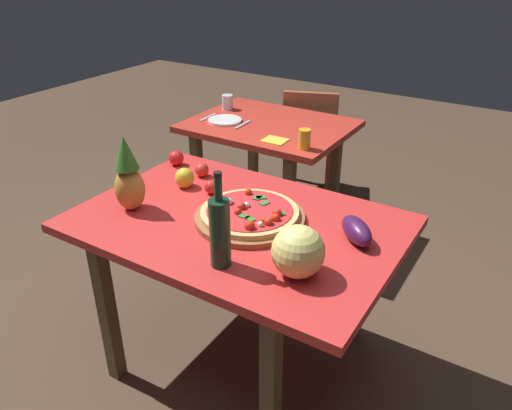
{
  "coord_description": "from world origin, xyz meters",
  "views": [
    {
      "loc": [
        1.04,
        -1.51,
        1.81
      ],
      "look_at": [
        0.05,
        0.08,
        0.81
      ],
      "focal_mm": 35.01,
      "sensor_mm": 36.0,
      "label": 1
    }
  ],
  "objects_px": {
    "pizza": "(250,212)",
    "drinking_glass_water": "(227,102)",
    "pineapple_left": "(128,177)",
    "bell_pepper": "(185,178)",
    "napkin_folded": "(275,140)",
    "background_table": "(269,140)",
    "dining_chair": "(310,136)",
    "dinner_plate": "(225,120)",
    "fork_utensil": "(208,117)",
    "knife_utensil": "(243,125)",
    "drinking_glass_juice": "(304,139)",
    "display_table": "(238,237)",
    "pizza_board": "(250,218)",
    "melon": "(298,252)",
    "eggplant": "(357,231)",
    "tomato_near_board": "(211,187)",
    "wine_bottle": "(220,231)",
    "tomato_at_corner": "(176,158)",
    "tomato_beside_pepper": "(202,170)"
  },
  "relations": [
    {
      "from": "tomato_at_corner",
      "to": "drinking_glass_water",
      "type": "bearing_deg",
      "value": 109.59
    },
    {
      "from": "dining_chair",
      "to": "dinner_plate",
      "type": "relative_size",
      "value": 3.86
    },
    {
      "from": "display_table",
      "to": "dining_chair",
      "type": "distance_m",
      "value": 1.87
    },
    {
      "from": "background_table",
      "to": "bell_pepper",
      "type": "xyz_separation_m",
      "value": [
        0.14,
        -1.03,
        0.16
      ]
    },
    {
      "from": "tomato_near_board",
      "to": "napkin_folded",
      "type": "distance_m",
      "value": 0.76
    },
    {
      "from": "background_table",
      "to": "fork_utensil",
      "type": "xyz_separation_m",
      "value": [
        -0.4,
        -0.13,
        0.12
      ]
    },
    {
      "from": "background_table",
      "to": "tomato_at_corner",
      "type": "distance_m",
      "value": 0.86
    },
    {
      "from": "napkin_folded",
      "to": "eggplant",
      "type": "bearing_deg",
      "value": -43.69
    },
    {
      "from": "pizza_board",
      "to": "melon",
      "type": "height_order",
      "value": "melon"
    },
    {
      "from": "tomato_near_board",
      "to": "napkin_folded",
      "type": "bearing_deg",
      "value": 97.31
    },
    {
      "from": "tomato_near_board",
      "to": "drinking_glass_water",
      "type": "distance_m",
      "value": 1.32
    },
    {
      "from": "pineapple_left",
      "to": "napkin_folded",
      "type": "height_order",
      "value": "pineapple_left"
    },
    {
      "from": "pizza",
      "to": "wine_bottle",
      "type": "relative_size",
      "value": 1.13
    },
    {
      "from": "fork_utensil",
      "to": "napkin_folded",
      "type": "bearing_deg",
      "value": -15.22
    },
    {
      "from": "background_table",
      "to": "drinking_glass_water",
      "type": "height_order",
      "value": "drinking_glass_water"
    },
    {
      "from": "pizza",
      "to": "drinking_glass_water",
      "type": "height_order",
      "value": "drinking_glass_water"
    },
    {
      "from": "melon",
      "to": "dinner_plate",
      "type": "height_order",
      "value": "melon"
    },
    {
      "from": "tomato_beside_pepper",
      "to": "napkin_folded",
      "type": "distance_m",
      "value": 0.63
    },
    {
      "from": "dining_chair",
      "to": "knife_utensil",
      "type": "relative_size",
      "value": 4.72
    },
    {
      "from": "pizza",
      "to": "pineapple_left",
      "type": "relative_size",
      "value": 1.23
    },
    {
      "from": "background_table",
      "to": "fork_utensil",
      "type": "bearing_deg",
      "value": -162.63
    },
    {
      "from": "drinking_glass_juice",
      "to": "drinking_glass_water",
      "type": "height_order",
      "value": "drinking_glass_juice"
    },
    {
      "from": "tomato_at_corner",
      "to": "drinking_glass_water",
      "type": "relative_size",
      "value": 0.8
    },
    {
      "from": "display_table",
      "to": "eggplant",
      "type": "xyz_separation_m",
      "value": [
        0.49,
        0.11,
        0.13
      ]
    },
    {
      "from": "drinking_glass_juice",
      "to": "dinner_plate",
      "type": "relative_size",
      "value": 0.52
    },
    {
      "from": "pineapple_left",
      "to": "dinner_plate",
      "type": "bearing_deg",
      "value": 106.08
    },
    {
      "from": "background_table",
      "to": "dinner_plate",
      "type": "relative_size",
      "value": 4.62
    },
    {
      "from": "melon",
      "to": "pizza",
      "type": "bearing_deg",
      "value": 146.06
    },
    {
      "from": "melon",
      "to": "tomato_near_board",
      "type": "bearing_deg",
      "value": 150.99
    },
    {
      "from": "dinner_plate",
      "to": "fork_utensil",
      "type": "distance_m",
      "value": 0.14
    },
    {
      "from": "dining_chair",
      "to": "tomato_at_corner",
      "type": "bearing_deg",
      "value": 66.21
    },
    {
      "from": "display_table",
      "to": "fork_utensil",
      "type": "xyz_separation_m",
      "value": [
        -0.93,
        1.04,
        0.09
      ]
    },
    {
      "from": "tomato_near_board",
      "to": "dinner_plate",
      "type": "distance_m",
      "value": 1.05
    },
    {
      "from": "pizza",
      "to": "drinking_glass_water",
      "type": "distance_m",
      "value": 1.59
    },
    {
      "from": "pizza_board",
      "to": "dinner_plate",
      "type": "relative_size",
      "value": 2.12
    },
    {
      "from": "dining_chair",
      "to": "pizza_board",
      "type": "relative_size",
      "value": 1.82
    },
    {
      "from": "display_table",
      "to": "pizza_board",
      "type": "relative_size",
      "value": 2.91
    },
    {
      "from": "bell_pepper",
      "to": "napkin_folded",
      "type": "height_order",
      "value": "bell_pepper"
    },
    {
      "from": "background_table",
      "to": "dining_chair",
      "type": "relative_size",
      "value": 1.2
    },
    {
      "from": "pizza",
      "to": "drinking_glass_water",
      "type": "xyz_separation_m",
      "value": [
        -0.99,
        1.25,
        0.01
      ]
    },
    {
      "from": "fork_utensil",
      "to": "knife_utensil",
      "type": "bearing_deg",
      "value": -2.53
    },
    {
      "from": "background_table",
      "to": "pineapple_left",
      "type": "distance_m",
      "value": 1.35
    },
    {
      "from": "tomato_beside_pepper",
      "to": "bell_pepper",
      "type": "bearing_deg",
      "value": -88.34
    },
    {
      "from": "background_table",
      "to": "napkin_folded",
      "type": "relative_size",
      "value": 7.26
    },
    {
      "from": "melon",
      "to": "tomato_beside_pepper",
      "type": "relative_size",
      "value": 2.69
    },
    {
      "from": "drinking_glass_juice",
      "to": "pizza",
      "type": "bearing_deg",
      "value": -77.72
    },
    {
      "from": "pizza_board",
      "to": "knife_utensil",
      "type": "bearing_deg",
      "value": 124.76
    },
    {
      "from": "pizza",
      "to": "napkin_folded",
      "type": "bearing_deg",
      "value": 113.92
    },
    {
      "from": "bell_pepper",
      "to": "drinking_glass_water",
      "type": "xyz_separation_m",
      "value": [
        -0.55,
        1.14,
        0.0
      ]
    },
    {
      "from": "napkin_folded",
      "to": "tomato_at_corner",
      "type": "bearing_deg",
      "value": -113.88
    }
  ]
}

